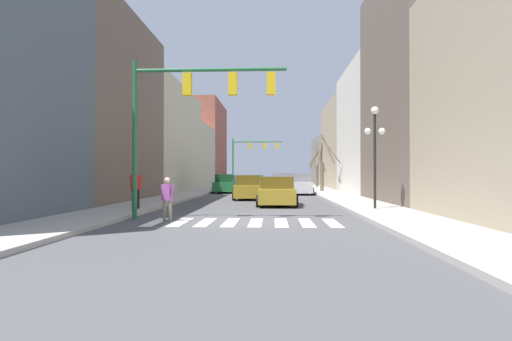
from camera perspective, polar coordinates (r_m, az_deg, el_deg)
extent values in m
plane|color=#4C4C4F|center=(14.85, -1.69, -7.18)|extent=(240.00, 240.00, 0.00)
cube|color=#ADA89E|center=(16.36, -22.88, -6.25)|extent=(2.84, 90.00, 0.15)
cube|color=#ADA89E|center=(15.56, 20.66, -6.56)|extent=(2.84, 90.00, 0.15)
cube|color=#66564C|center=(27.07, -22.65, 8.10)|extent=(6.00, 11.80, 11.51)
cube|color=#BCB299|center=(39.74, -14.19, 4.23)|extent=(6.00, 15.62, 9.99)
cube|color=#BCB299|center=(52.62, -9.99, 1.98)|extent=(6.00, 11.18, 8.01)
cube|color=#934C3D|center=(65.25, -7.56, 3.76)|extent=(6.00, 14.30, 13.14)
cube|color=#66564C|center=(25.94, 23.77, 10.97)|extent=(6.00, 10.35, 13.73)
cube|color=beige|center=(35.65, 17.59, 5.40)|extent=(6.00, 10.75, 10.76)
cube|color=tan|center=(47.05, 13.86, 3.46)|extent=(6.00, 12.81, 9.94)
cube|color=gray|center=(60.21, 11.35, 1.27)|extent=(6.00, 14.07, 7.16)
cube|color=white|center=(14.89, -14.12, -7.13)|extent=(0.45, 2.60, 0.01)
cube|color=white|center=(14.66, -10.72, -7.24)|extent=(0.45, 2.60, 0.01)
cube|color=white|center=(14.48, -7.23, -7.33)|extent=(0.45, 2.60, 0.01)
cube|color=white|center=(14.36, -3.66, -7.39)|extent=(0.45, 2.60, 0.01)
cube|color=white|center=(14.29, -0.04, -7.43)|extent=(0.45, 2.60, 0.01)
cube|color=white|center=(14.28, 3.60, -7.43)|extent=(0.45, 2.60, 0.01)
cube|color=white|center=(14.33, 7.24, -7.41)|extent=(0.45, 2.60, 0.01)
cube|color=white|center=(14.43, 10.83, -7.35)|extent=(0.45, 2.60, 0.01)
cylinder|color=#236038|center=(15.99, -16.93, 4.25)|extent=(0.18, 0.18, 6.09)
cylinder|color=#236038|center=(15.72, -6.57, 14.10)|extent=(5.80, 0.14, 0.14)
cube|color=yellow|center=(15.75, -9.77, 12.02)|extent=(0.32, 0.28, 0.84)
cube|color=yellow|center=(15.48, -3.32, 12.23)|extent=(0.32, 0.28, 0.84)
cube|color=yellow|center=(15.40, 2.18, 12.29)|extent=(0.32, 0.28, 0.84)
cylinder|color=#236038|center=(52.13, -3.32, 1.08)|extent=(0.18, 0.18, 6.33)
cylinder|color=#236038|center=(52.05, 0.18, 4.13)|extent=(6.37, 0.14, 0.14)
cube|color=yellow|center=(52.06, -0.87, 3.52)|extent=(0.32, 0.28, 0.84)
cube|color=yellow|center=(51.98, 1.24, 3.53)|extent=(0.32, 0.28, 0.84)
cube|color=yellow|center=(51.97, 3.00, 3.53)|extent=(0.32, 0.28, 0.84)
cylinder|color=black|center=(19.09, 16.62, 1.27)|extent=(0.12, 0.12, 4.32)
sphere|color=white|center=(19.30, 16.60, 8.22)|extent=(0.36, 0.36, 0.36)
sphere|color=white|center=(19.10, 15.68, 5.42)|extent=(0.31, 0.31, 0.31)
sphere|color=white|center=(19.26, 17.54, 5.37)|extent=(0.31, 0.31, 0.31)
cube|color=#236B38|center=(36.83, -4.39, -2.26)|extent=(1.76, 4.61, 0.84)
cube|color=#133A1E|center=(36.81, -4.39, -1.07)|extent=(1.62, 2.40, 0.69)
cylinder|color=black|center=(38.37, -5.46, -2.60)|extent=(0.22, 0.64, 0.64)
cylinder|color=black|center=(38.16, -2.79, -2.62)|extent=(0.22, 0.64, 0.64)
cylinder|color=black|center=(35.54, -6.10, -2.77)|extent=(0.22, 0.64, 0.64)
cylinder|color=black|center=(35.32, -3.22, -2.79)|extent=(0.22, 0.64, 0.64)
cube|color=#A38423|center=(22.12, 2.99, -3.52)|extent=(1.90, 4.58, 0.78)
cube|color=#594813|center=(22.09, 2.99, -1.69)|extent=(1.75, 2.38, 0.63)
cylinder|color=black|center=(23.56, 0.59, -3.93)|extent=(0.22, 0.64, 0.64)
cylinder|color=black|center=(23.57, 5.33, -3.92)|extent=(0.22, 0.64, 0.64)
cylinder|color=black|center=(20.73, 0.33, -4.39)|extent=(0.22, 0.64, 0.64)
cylinder|color=black|center=(20.75, 5.71, -4.39)|extent=(0.22, 0.64, 0.64)
cube|color=silver|center=(40.10, 3.60, -2.08)|extent=(1.85, 4.58, 0.90)
cube|color=slate|center=(40.09, 3.59, -0.90)|extent=(1.70, 2.38, 0.74)
cylinder|color=black|center=(41.52, 2.26, -2.45)|extent=(0.22, 0.64, 0.64)
cylinder|color=black|center=(41.56, 4.86, -2.44)|extent=(0.22, 0.64, 0.64)
cylinder|color=black|center=(38.69, 2.24, -2.59)|extent=(0.22, 0.64, 0.64)
cylinder|color=black|center=(38.72, 5.03, -2.59)|extent=(0.22, 0.64, 0.64)
cube|color=#236B38|center=(45.39, -0.02, -1.97)|extent=(1.79, 4.81, 0.77)
cube|color=#133A1E|center=(45.38, -0.02, -1.09)|extent=(1.64, 2.50, 0.63)
cylinder|color=black|center=(43.88, 1.09, -2.34)|extent=(0.22, 0.64, 0.64)
cylinder|color=black|center=(43.96, -1.29, -2.34)|extent=(0.22, 0.64, 0.64)
cylinder|color=black|center=(46.86, 1.18, -2.23)|extent=(0.22, 0.64, 0.64)
cylinder|color=black|center=(46.93, -1.05, -2.22)|extent=(0.22, 0.64, 0.64)
cube|color=#A38423|center=(27.23, -1.03, -2.91)|extent=(1.73, 4.16, 0.81)
cube|color=#594813|center=(27.20, -1.03, -1.36)|extent=(1.59, 2.16, 0.66)
cylinder|color=black|center=(25.91, 0.74, -3.62)|extent=(0.22, 0.64, 0.64)
cylinder|color=black|center=(26.03, -3.15, -3.60)|extent=(0.22, 0.64, 0.64)
cylinder|color=black|center=(28.48, 0.90, -3.33)|extent=(0.22, 0.64, 0.64)
cylinder|color=black|center=(28.59, -2.64, -3.32)|extent=(0.22, 0.64, 0.64)
cube|color=silver|center=(33.89, 6.33, -2.38)|extent=(1.79, 4.36, 0.88)
cube|color=slate|center=(33.87, 6.33, -1.03)|extent=(1.64, 2.26, 0.72)
cylinder|color=black|center=(35.20, 4.71, -2.79)|extent=(0.22, 0.64, 0.64)
cylinder|color=black|center=(35.32, 7.66, -2.78)|extent=(0.22, 0.64, 0.64)
cylinder|color=black|center=(32.50, 4.89, -2.98)|extent=(0.22, 0.64, 0.64)
cylinder|color=black|center=(32.63, 8.09, -2.97)|extent=(0.22, 0.64, 0.64)
cylinder|color=black|center=(18.76, -17.12, -3.98)|extent=(0.13, 0.13, 0.86)
cylinder|color=black|center=(18.99, -16.49, -3.94)|extent=(0.13, 0.13, 0.86)
cube|color=red|center=(18.85, -16.80, -1.62)|extent=(0.38, 0.48, 0.68)
sphere|color=#8C664C|center=(18.84, -16.79, -0.11)|extent=(0.24, 0.24, 0.24)
cylinder|color=red|center=(18.66, -17.29, -1.77)|extent=(0.20, 0.31, 0.66)
cylinder|color=red|center=(19.03, -16.32, -1.75)|extent=(0.20, 0.31, 0.66)
cylinder|color=#7A705B|center=(14.94, -12.17, -5.66)|extent=(0.11, 0.11, 0.76)
cylinder|color=#7A705B|center=(15.13, -12.95, -5.60)|extent=(0.11, 0.11, 0.76)
cube|color=#9E4C93|center=(14.99, -12.56, -3.04)|extent=(0.43, 0.35, 0.60)
sphere|color=beige|center=(14.98, -12.55, -1.37)|extent=(0.21, 0.21, 0.21)
cylinder|color=#9E4C93|center=(14.85, -11.94, -3.22)|extent=(0.27, 0.19, 0.58)
cylinder|color=#9E4C93|center=(15.13, -13.16, -3.17)|extent=(0.27, 0.19, 0.58)
cylinder|color=brown|center=(49.91, 8.70, -0.77)|extent=(0.36, 0.36, 2.69)
cylinder|color=brown|center=(50.17, 8.20, 1.35)|extent=(0.93, 0.70, 1.78)
cylinder|color=brown|center=(49.35, 9.17, 1.68)|extent=(0.78, 1.42, 1.87)
cylinder|color=brown|center=(49.36, 8.49, 2.28)|extent=(0.62, 1.32, 3.25)
cylinder|color=brown|center=(37.81, 9.39, -0.88)|extent=(0.32, 0.32, 2.66)
cylinder|color=brown|center=(37.42, 10.68, 2.84)|extent=(1.61, 1.29, 2.45)
cylinder|color=brown|center=(37.46, 10.28, 3.04)|extent=(1.17, 1.14, 2.88)
cylinder|color=brown|center=(38.52, 9.34, 2.12)|extent=(0.25, 1.48, 2.02)
cylinder|color=brown|center=(37.37, 9.08, 2.34)|extent=(0.66, 1.09, 2.22)
cylinder|color=brown|center=(37.65, 8.47, 2.15)|extent=(1.35, 0.41, 1.91)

